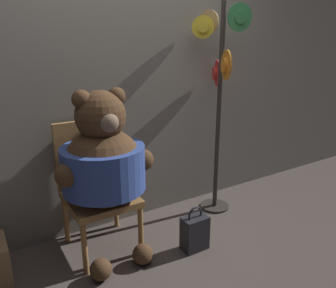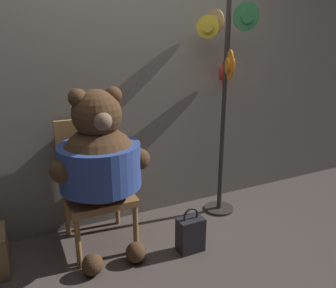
{
  "view_description": "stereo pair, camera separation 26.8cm",
  "coord_description": "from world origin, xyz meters",
  "px_view_note": "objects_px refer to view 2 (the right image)",
  "views": [
    {
      "loc": [
        -1.03,
        -2.0,
        1.56
      ],
      "look_at": [
        0.32,
        0.18,
        0.77
      ],
      "focal_mm": 35.0,
      "sensor_mm": 36.0,
      "label": 1
    },
    {
      "loc": [
        -0.8,
        -2.13,
        1.56
      ],
      "look_at": [
        0.32,
        0.18,
        0.77
      ],
      "focal_mm": 35.0,
      "sensor_mm": 36.0,
      "label": 2
    }
  ],
  "objects_px": {
    "hat_display_rack": "(224,90)",
    "handbag_on_ground": "(190,234)",
    "chair": "(94,180)",
    "teddy_bear": "(100,160)"
  },
  "relations": [
    {
      "from": "hat_display_rack",
      "to": "handbag_on_ground",
      "type": "xyz_separation_m",
      "value": [
        -0.58,
        -0.47,
        -1.02
      ]
    },
    {
      "from": "chair",
      "to": "teddy_bear",
      "type": "height_order",
      "value": "teddy_bear"
    },
    {
      "from": "chair",
      "to": "hat_display_rack",
      "type": "bearing_deg",
      "value": -0.97
    },
    {
      "from": "teddy_bear",
      "to": "handbag_on_ground",
      "type": "height_order",
      "value": "teddy_bear"
    },
    {
      "from": "chair",
      "to": "teddy_bear",
      "type": "distance_m",
      "value": 0.29
    },
    {
      "from": "teddy_bear",
      "to": "handbag_on_ground",
      "type": "distance_m",
      "value": 0.9
    },
    {
      "from": "hat_display_rack",
      "to": "handbag_on_ground",
      "type": "relative_size",
      "value": 5.16
    },
    {
      "from": "chair",
      "to": "handbag_on_ground",
      "type": "xyz_separation_m",
      "value": [
        0.61,
        -0.49,
        -0.37
      ]
    },
    {
      "from": "hat_display_rack",
      "to": "handbag_on_ground",
      "type": "height_order",
      "value": "hat_display_rack"
    },
    {
      "from": "chair",
      "to": "hat_display_rack",
      "type": "distance_m",
      "value": 1.35
    }
  ]
}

